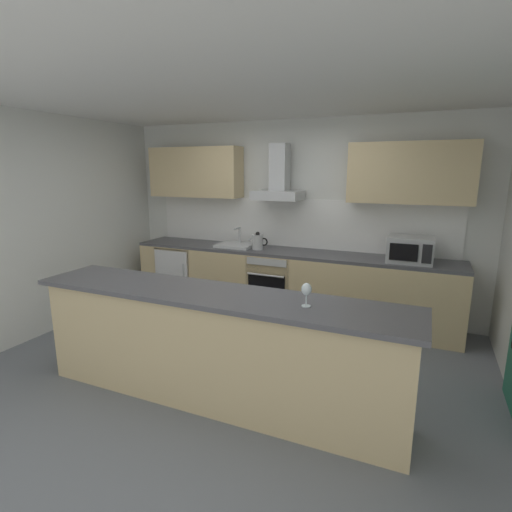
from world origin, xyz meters
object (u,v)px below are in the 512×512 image
at_px(microwave, 410,250).
at_px(range_hood, 279,182).
at_px(refrigerator, 183,273).
at_px(wine_glass, 306,290).
at_px(oven, 274,282).
at_px(sink, 236,245).
at_px(kettle, 258,242).

distance_m(microwave, range_hood, 1.84).
distance_m(refrigerator, wine_glass, 3.38).
relative_size(oven, microwave, 1.60).
bearing_deg(microwave, sink, 179.01).
xyz_separation_m(refrigerator, microwave, (3.15, -0.03, 0.62)).
bearing_deg(range_hood, kettle, -144.34).
distance_m(oven, microwave, 1.78).
height_order(oven, microwave, microwave).
distance_m(microwave, sink, 2.26).
relative_size(oven, wine_glass, 4.50).
bearing_deg(range_hood, sink, -168.42).
distance_m(kettle, range_hood, 0.83).
distance_m(oven, wine_glass, 2.47).
xyz_separation_m(oven, refrigerator, (-1.47, -0.00, -0.03)).
bearing_deg(wine_glass, refrigerator, 139.91).
xyz_separation_m(oven, wine_glass, (1.06, -2.14, 0.63)).
distance_m(refrigerator, microwave, 3.21).
xyz_separation_m(microwave, wine_glass, (-0.61, -2.11, 0.04)).
xyz_separation_m(oven, microwave, (1.68, -0.03, 0.59)).
bearing_deg(range_hood, oven, -90.00).
bearing_deg(range_hood, refrigerator, -174.85).
bearing_deg(wine_glass, microwave, 73.79).
xyz_separation_m(microwave, range_hood, (-1.68, 0.16, 0.74)).
height_order(kettle, range_hood, range_hood).
relative_size(microwave, wine_glass, 2.81).
bearing_deg(refrigerator, oven, 0.11).
xyz_separation_m(oven, sink, (-0.58, 0.01, 0.47)).
relative_size(refrigerator, kettle, 2.94).
xyz_separation_m(microwave, sink, (-2.26, 0.04, -0.12)).
relative_size(refrigerator, wine_glass, 4.78).
bearing_deg(wine_glass, kettle, 121.59).
height_order(oven, sink, sink).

